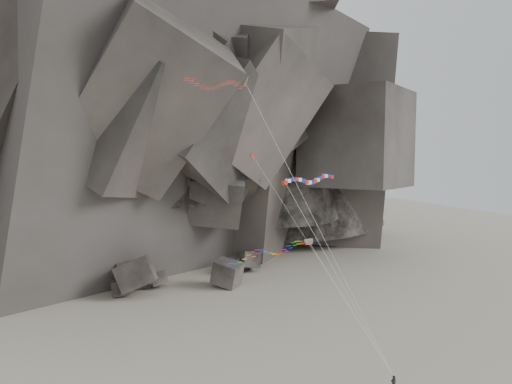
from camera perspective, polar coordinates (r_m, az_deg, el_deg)
name	(u,v)px	position (r m, az deg, el deg)	size (l,w,h in m)	color
ground	(289,357)	(65.00, 3.79, -18.28)	(260.00, 260.00, 0.00)	gray
headland	(145,76)	(125.87, -12.58, 12.77)	(110.00, 70.00, 84.00)	#554C46
boulder_field	(145,279)	(92.51, -12.53, -9.68)	(55.02, 14.61, 7.63)	#47423F
kite_flyer	(393,382)	(58.59, 15.44, -20.22)	(0.71, 0.47, 2.02)	black
delta_kite	(214,84)	(58.76, -4.87, 12.24)	(18.11, 16.71, 32.69)	red
banner_kite	(310,180)	(62.53, 6.17, 1.32)	(10.15, 16.22, 20.63)	red
parafoil_kite	(268,252)	(59.63, 1.33, -6.84)	(14.23, 13.10, 12.87)	#C9CA0B
pennant_kite	(280,198)	(57.81, 2.72, -0.73)	(10.10, 14.45, 23.43)	red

